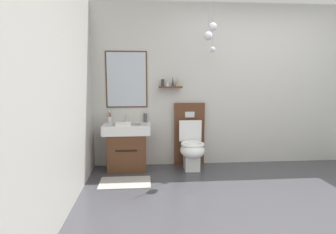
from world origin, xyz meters
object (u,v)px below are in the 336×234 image
(toilet, at_px, (191,144))
(soap_dispenser, at_px, (145,117))
(toothbrush_cup, at_px, (110,119))
(folded_hand_towel, at_px, (123,124))
(vanity_sink_left, at_px, (127,145))

(toilet, bearing_deg, soap_dispenser, 166.21)
(toilet, distance_m, toothbrush_cup, 1.32)
(toilet, height_order, toothbrush_cup, toilet)
(soap_dispenser, bearing_deg, folded_hand_towel, -138.18)
(toilet, height_order, soap_dispenser, toilet)
(vanity_sink_left, distance_m, soap_dispenser, 0.52)
(toothbrush_cup, relative_size, folded_hand_towel, 0.91)
(toilet, relative_size, toothbrush_cup, 4.97)
(vanity_sink_left, relative_size, soap_dispenser, 4.02)
(vanity_sink_left, height_order, soap_dispenser, soap_dispenser)
(vanity_sink_left, distance_m, folded_hand_towel, 0.38)
(vanity_sink_left, relative_size, toothbrush_cup, 3.51)
(toothbrush_cup, distance_m, folded_hand_towel, 0.36)
(toilet, xyz_separation_m, folded_hand_towel, (-1.02, -0.12, 0.35))
(toilet, xyz_separation_m, toothbrush_cup, (-1.25, 0.16, 0.39))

